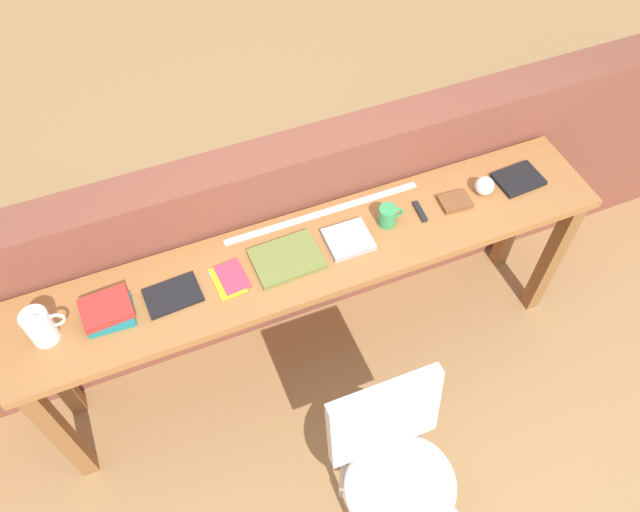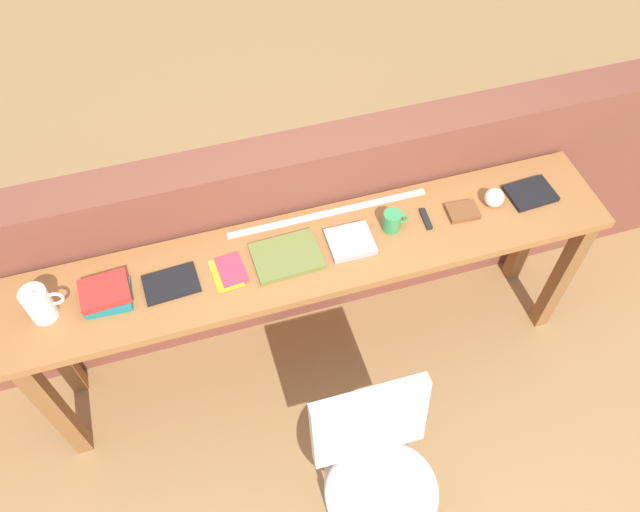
% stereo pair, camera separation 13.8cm
% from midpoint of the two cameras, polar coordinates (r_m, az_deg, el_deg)
% --- Properties ---
extents(ground_plane, '(40.00, 40.00, 0.00)m').
position_cam_midpoint_polar(ground_plane, '(3.16, 0.46, -13.25)').
color(ground_plane, '#9E7547').
extents(brick_wall_back, '(6.00, 0.20, 1.14)m').
position_cam_midpoint_polar(brick_wall_back, '(2.98, -4.15, 1.77)').
color(brick_wall_back, brown).
rests_on(brick_wall_back, ground).
extents(sideboard, '(2.50, 0.44, 0.88)m').
position_cam_midpoint_polar(sideboard, '(2.65, -1.90, -1.30)').
color(sideboard, '#996033').
rests_on(sideboard, ground).
extents(chair_white_moulded, '(0.44, 0.46, 0.89)m').
position_cam_midpoint_polar(chair_white_moulded, '(2.51, 5.08, -18.35)').
color(chair_white_moulded, silver).
rests_on(chair_white_moulded, ground).
extents(pitcher_white, '(0.14, 0.10, 0.18)m').
position_cam_midpoint_polar(pitcher_white, '(2.49, -25.69, -5.89)').
color(pitcher_white, white).
rests_on(pitcher_white, sideboard).
extents(book_stack_leftmost, '(0.19, 0.16, 0.07)m').
position_cam_midpoint_polar(book_stack_leftmost, '(2.48, -20.35, -4.85)').
color(book_stack_leftmost, '#19757A').
rests_on(book_stack_leftmost, sideboard).
extents(magazine_cycling, '(0.22, 0.15, 0.02)m').
position_cam_midpoint_polar(magazine_cycling, '(2.48, -14.87, -3.55)').
color(magazine_cycling, black).
rests_on(magazine_cycling, sideboard).
extents(pamphlet_pile_colourful, '(0.14, 0.18, 0.01)m').
position_cam_midpoint_polar(pamphlet_pile_colourful, '(2.48, -9.90, -2.13)').
color(pamphlet_pile_colourful, '#3399D8').
rests_on(pamphlet_pile_colourful, sideboard).
extents(book_open_centre, '(0.28, 0.21, 0.02)m').
position_cam_midpoint_polar(book_open_centre, '(2.50, -4.66, -0.31)').
color(book_open_centre, olive).
rests_on(book_open_centre, sideboard).
extents(book_grey_hardcover, '(0.18, 0.17, 0.03)m').
position_cam_midpoint_polar(book_grey_hardcover, '(2.55, 1.05, 1.46)').
color(book_grey_hardcover, '#9E9EA3').
rests_on(book_grey_hardcover, sideboard).
extents(mug, '(0.11, 0.08, 0.09)m').
position_cam_midpoint_polar(mug, '(2.59, 4.72, 3.63)').
color(mug, '#338C4C').
rests_on(mug, sideboard).
extents(multitool_folded, '(0.03, 0.11, 0.02)m').
position_cam_midpoint_polar(multitool_folded, '(2.67, 7.66, 4.00)').
color(multitool_folded, black).
rests_on(multitool_folded, sideboard).
extents(leather_journal_brown, '(0.14, 0.11, 0.02)m').
position_cam_midpoint_polar(leather_journal_brown, '(2.73, 10.81, 4.86)').
color(leather_journal_brown, brown).
rests_on(leather_journal_brown, sideboard).
extents(sports_ball_small, '(0.08, 0.08, 0.08)m').
position_cam_midpoint_polar(sports_ball_small, '(2.78, 13.43, 6.21)').
color(sports_ball_small, silver).
rests_on(sports_ball_small, sideboard).
extents(book_repair_rightmost, '(0.21, 0.16, 0.02)m').
position_cam_midpoint_polar(book_repair_rightmost, '(2.89, 16.38, 6.72)').
color(book_repair_rightmost, black).
rests_on(book_repair_rightmost, sideboard).
extents(ruler_metal_back_edge, '(0.88, 0.03, 0.00)m').
position_cam_midpoint_polar(ruler_metal_back_edge, '(2.65, -1.20, 3.93)').
color(ruler_metal_back_edge, silver).
rests_on(ruler_metal_back_edge, sideboard).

